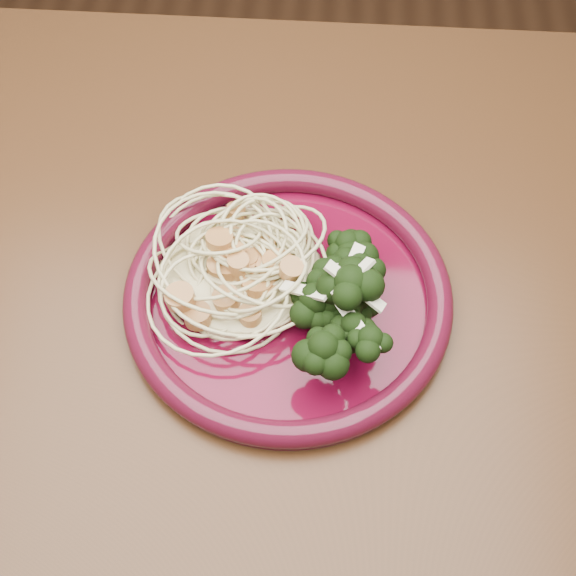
% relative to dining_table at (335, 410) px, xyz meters
% --- Properties ---
extents(dining_table, '(1.20, 0.80, 0.75)m').
position_rel_dining_table_xyz_m(dining_table, '(0.00, 0.00, 0.00)').
color(dining_table, '#472814').
rests_on(dining_table, ground).
extents(dinner_plate, '(0.35, 0.35, 0.02)m').
position_rel_dining_table_xyz_m(dinner_plate, '(-0.04, 0.04, 0.11)').
color(dinner_plate, '#4C061B').
rests_on(dinner_plate, dining_table).
extents(spaghetti_pile, '(0.17, 0.16, 0.03)m').
position_rel_dining_table_xyz_m(spaghetti_pile, '(-0.08, 0.06, 0.12)').
color(spaghetti_pile, beige).
rests_on(spaghetti_pile, dinner_plate).
extents(scallop_cluster, '(0.16, 0.16, 0.04)m').
position_rel_dining_table_xyz_m(scallop_cluster, '(-0.08, 0.06, 0.15)').
color(scallop_cluster, '#C48749').
rests_on(scallop_cluster, spaghetti_pile).
extents(broccoli_pile, '(0.14, 0.17, 0.05)m').
position_rel_dining_table_xyz_m(broccoli_pile, '(0.00, 0.02, 0.13)').
color(broccoli_pile, black).
rests_on(broccoli_pile, dinner_plate).
extents(onion_garnish, '(0.10, 0.11, 0.05)m').
position_rel_dining_table_xyz_m(onion_garnish, '(0.00, 0.02, 0.16)').
color(onion_garnish, '#ECE7C6').
rests_on(onion_garnish, broccoli_pile).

